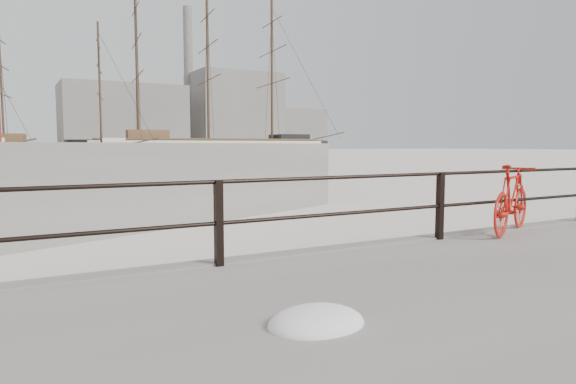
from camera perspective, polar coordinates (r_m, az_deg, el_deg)
name	(u,v)px	position (r m, az deg, el deg)	size (l,w,h in m)	color
ground	(571,240)	(10.90, 28.89, -4.67)	(400.00, 400.00, 0.00)	white
bicycle	(512,199)	(8.85, 23.60, -0.71)	(1.83, 0.27, 1.10)	#B5160C
barque_black	(209,154)	(99.45, -8.77, 4.14)	(56.80, 18.59, 32.36)	black
schooner_mid	(55,157)	(86.59, -24.50, 3.59)	(30.18, 12.77, 21.59)	beige
industrial_west	(123,119)	(148.73, -17.84, 7.76)	(32.00, 18.00, 18.00)	gray
industrial_mid	(234,113)	(164.07, -6.01, 8.77)	(26.00, 20.00, 24.00)	gray
industrial_east	(290,130)	(178.48, 0.23, 6.90)	(20.00, 16.00, 14.00)	gray
smokestack	(189,80)	(165.10, -10.99, 12.16)	(2.80, 2.80, 44.00)	gray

